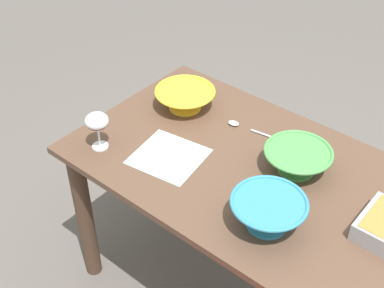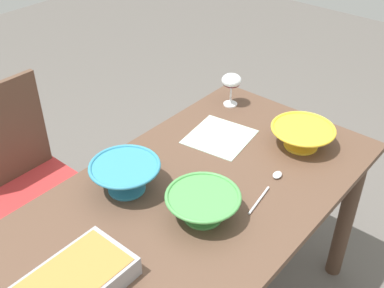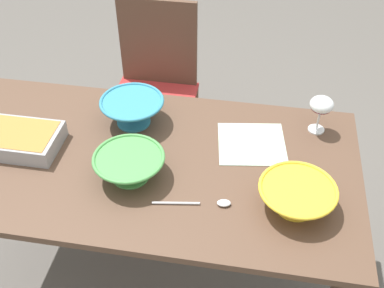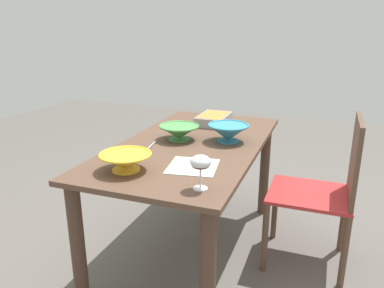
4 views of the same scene
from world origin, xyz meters
TOP-DOWN VIEW (x-y plane):
  - dining_table at (0.00, 0.00)m, footprint 1.48×0.77m
  - chair at (-0.15, 0.75)m, footprint 0.41×0.46m
  - wine_glass at (0.59, 0.26)m, footprint 0.09×0.09m
  - casserole_dish at (-0.46, -0.01)m, footprint 0.30×0.19m
  - mixing_bowl at (-0.03, -0.09)m, footprint 0.24×0.24m
  - small_bowl at (0.52, -0.13)m, footprint 0.24×0.24m
  - serving_bowl at (-0.09, 0.19)m, footprint 0.24×0.24m
  - serving_spoon at (0.25, -0.17)m, footprint 0.25×0.06m
  - napkin at (0.36, 0.14)m, footprint 0.27×0.26m

SIDE VIEW (x-z plane):
  - chair at x=-0.15m, z-range 0.04..0.94m
  - dining_table at x=0.00m, z-range 0.24..0.96m
  - napkin at x=0.36m, z-range 0.72..0.72m
  - serving_spoon at x=0.25m, z-range 0.72..0.74m
  - casserole_dish at x=-0.46m, z-range 0.72..0.79m
  - small_bowl at x=0.52m, z-range 0.73..0.81m
  - mixing_bowl at x=-0.03m, z-range 0.73..0.82m
  - serving_bowl at x=-0.09m, z-range 0.73..0.83m
  - wine_glass at x=0.59m, z-range 0.76..0.91m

